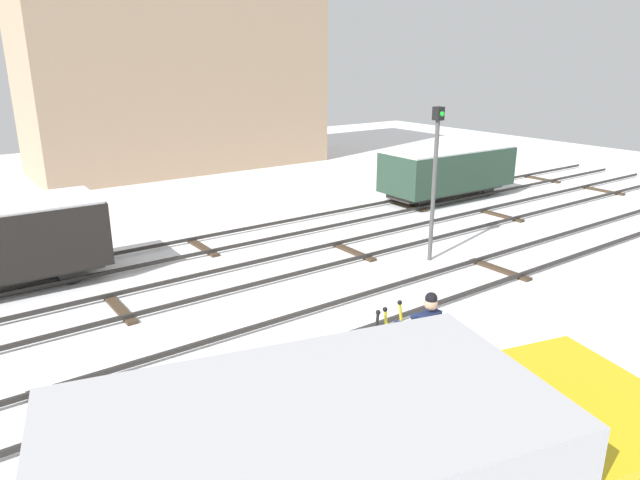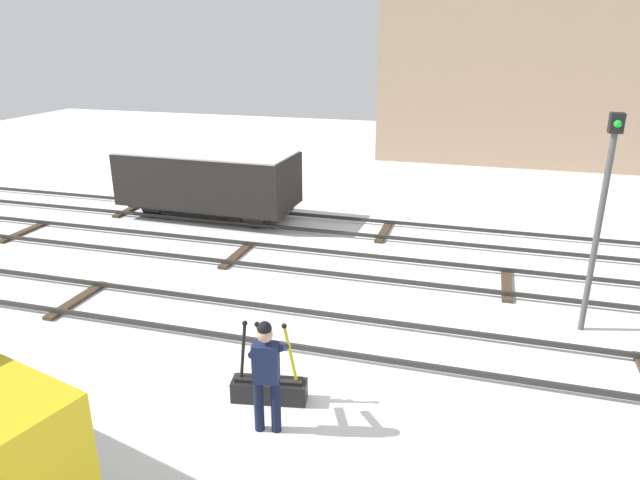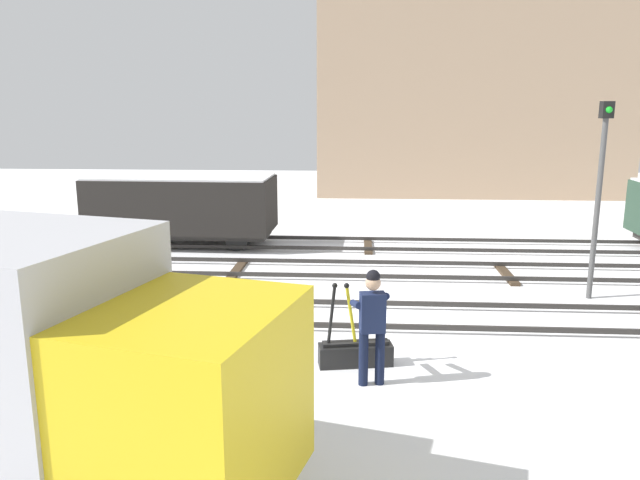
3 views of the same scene
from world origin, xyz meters
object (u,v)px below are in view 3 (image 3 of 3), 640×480
at_px(signal_post, 600,183).
at_px(freight_car_far_end, 182,205).
at_px(switch_lever_frame, 355,351).
at_px(delivery_truck, 7,356).
at_px(rail_worker, 372,319).

relative_size(signal_post, freight_car_far_end, 0.77).
height_order(switch_lever_frame, delivery_truck, delivery_truck).
relative_size(rail_worker, signal_post, 0.42).
bearing_deg(switch_lever_frame, signal_post, 27.31).
relative_size(switch_lever_frame, signal_post, 0.33).
relative_size(rail_worker, delivery_truck, 0.30).
height_order(delivery_truck, signal_post, signal_post).
bearing_deg(delivery_truck, signal_post, 55.77).
xyz_separation_m(signal_post, freight_car_far_end, (-10.75, 4.85, -1.37)).
relative_size(switch_lever_frame, freight_car_far_end, 0.25).
bearing_deg(rail_worker, freight_car_far_end, 110.78).
bearing_deg(delivery_truck, rail_worker, 53.17).
height_order(switch_lever_frame, signal_post, signal_post).
distance_m(delivery_truck, signal_post, 11.98).
height_order(switch_lever_frame, freight_car_far_end, freight_car_far_end).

